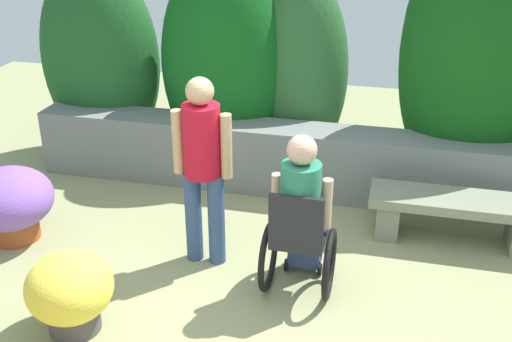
{
  "coord_description": "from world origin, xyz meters",
  "views": [
    {
      "loc": [
        0.87,
        -3.48,
        2.93
      ],
      "look_at": [
        -0.18,
        0.79,
        0.85
      ],
      "focal_mm": 42.83,
      "sensor_mm": 36.0,
      "label": 1
    }
  ],
  "objects_px": {
    "stone_bench": "(455,212)",
    "person_standing_companion": "(203,161)",
    "flower_pot_purple_near": "(70,292)",
    "person_in_wheelchair": "(301,220)",
    "flower_pot_small_foreground": "(10,202)"
  },
  "relations": [
    {
      "from": "stone_bench",
      "to": "person_standing_companion",
      "type": "xyz_separation_m",
      "value": [
        -2.05,
        -0.83,
        0.64
      ]
    },
    {
      "from": "stone_bench",
      "to": "person_standing_companion",
      "type": "bearing_deg",
      "value": -154.62
    },
    {
      "from": "stone_bench",
      "to": "flower_pot_purple_near",
      "type": "distance_m",
      "value": 3.31
    },
    {
      "from": "person_in_wheelchair",
      "to": "flower_pot_small_foreground",
      "type": "distance_m",
      "value": 2.65
    },
    {
      "from": "stone_bench",
      "to": "flower_pot_small_foreground",
      "type": "relative_size",
      "value": 1.95
    },
    {
      "from": "person_standing_companion",
      "to": "flower_pot_purple_near",
      "type": "xyz_separation_m",
      "value": [
        -0.64,
        -1.09,
        -0.6
      ]
    },
    {
      "from": "person_standing_companion",
      "to": "flower_pot_small_foreground",
      "type": "xyz_separation_m",
      "value": [
        -1.79,
        -0.08,
        -0.56
      ]
    },
    {
      "from": "person_standing_companion",
      "to": "flower_pot_small_foreground",
      "type": "height_order",
      "value": "person_standing_companion"
    },
    {
      "from": "person_in_wheelchair",
      "to": "person_standing_companion",
      "type": "bearing_deg",
      "value": 173.81
    },
    {
      "from": "person_in_wheelchair",
      "to": "flower_pot_purple_near",
      "type": "xyz_separation_m",
      "value": [
        -1.48,
        -0.87,
        -0.3
      ]
    },
    {
      "from": "person_in_wheelchair",
      "to": "flower_pot_small_foreground",
      "type": "relative_size",
      "value": 1.72
    },
    {
      "from": "stone_bench",
      "to": "person_in_wheelchair",
      "type": "relative_size",
      "value": 1.13
    },
    {
      "from": "person_standing_companion",
      "to": "person_in_wheelchair",
      "type": "bearing_deg",
      "value": 2.43
    },
    {
      "from": "flower_pot_purple_near",
      "to": "flower_pot_small_foreground",
      "type": "distance_m",
      "value": 1.53
    },
    {
      "from": "flower_pot_purple_near",
      "to": "flower_pot_small_foreground",
      "type": "xyz_separation_m",
      "value": [
        -1.15,
        1.01,
        0.04
      ]
    }
  ]
}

